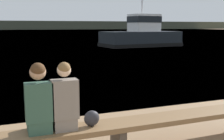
% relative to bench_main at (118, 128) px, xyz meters
% --- Properties ---
extents(water_surface, '(240.00, 240.00, 0.00)m').
position_rel_bench_main_xyz_m(water_surface, '(-0.03, 121.98, -0.40)').
color(water_surface, '#426B8E').
rests_on(water_surface, ground).
extents(far_shoreline, '(600.00, 12.00, 4.74)m').
position_rel_bench_main_xyz_m(far_shoreline, '(-0.03, 160.45, 1.97)').
color(far_shoreline, '#424738').
rests_on(far_shoreline, ground).
extents(bench_main, '(5.98, 0.50, 0.49)m').
position_rel_bench_main_xyz_m(bench_main, '(0.00, 0.00, 0.00)').
color(bench_main, brown).
rests_on(bench_main, ground).
extents(person_left, '(0.38, 0.41, 1.03)m').
position_rel_bench_main_xyz_m(person_left, '(-1.22, 0.00, 0.56)').
color(person_left, '#2D4C3D').
rests_on(person_left, bench_main).
extents(person_right, '(0.38, 0.40, 1.02)m').
position_rel_bench_main_xyz_m(person_right, '(-0.85, 0.00, 0.53)').
color(person_right, '#70665B').
rests_on(person_right, bench_main).
extents(shopping_bag, '(0.24, 0.16, 0.24)m').
position_rel_bench_main_xyz_m(shopping_bag, '(-0.44, 0.01, 0.21)').
color(shopping_bag, '#232328').
rests_on(shopping_bag, bench_main).
extents(tugboat_red, '(8.15, 4.48, 5.76)m').
position_rel_bench_main_xyz_m(tugboat_red, '(11.18, 21.38, 0.60)').
color(tugboat_red, black).
rests_on(tugboat_red, water_surface).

